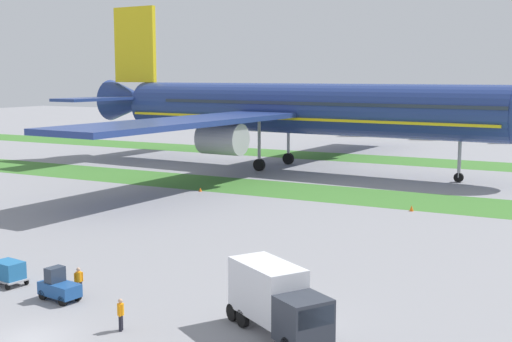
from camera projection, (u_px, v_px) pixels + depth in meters
The scene contains 12 objects.
ground_plane at pixel (32, 339), 34.94m from camera, with size 400.00×400.00×0.00m, color gray.
grass_strip_near at pixel (354, 196), 76.60m from camera, with size 320.00×10.76×0.01m, color #3D752D.
grass_strip_far at pixel (429, 162), 105.90m from camera, with size 320.00×10.76×0.01m, color #3D752D.
airliner at pixel (289, 108), 97.64m from camera, with size 68.29×84.04×24.26m.
baggage_tug at pixel (59, 287), 40.94m from camera, with size 2.76×1.66×1.97m.
cargo_dolly_lead at pixel (9, 271), 43.87m from camera, with size 2.39×1.80×1.55m.
catering_truck at pixel (277, 298), 35.33m from camera, with size 7.13×5.61×3.58m.
ground_crew_marshaller at pixel (121, 313), 36.01m from camera, with size 0.36×0.52×1.74m.
ground_crew_loader at pixel (79, 280), 41.84m from camera, with size 0.36×0.48×1.74m.
taxiway_marker_0 at pixel (200, 190), 79.37m from camera, with size 0.44×0.44×0.45m, color orange.
taxiway_marker_1 at pixel (412, 208), 67.86m from camera, with size 0.44×0.44×0.58m, color orange.
distant_tree_line at pixel (464, 107), 143.12m from camera, with size 156.34×10.41×11.27m.
Camera 1 is at (25.80, -24.11, 13.34)m, focal length 48.16 mm.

